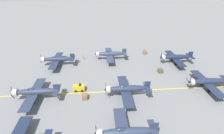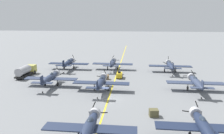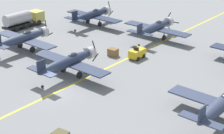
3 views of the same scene
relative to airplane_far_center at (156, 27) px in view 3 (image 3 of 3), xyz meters
The scene contains 10 objects.
ground_plane 23.88m from the airplane_far_center, 85.83° to the right, with size 400.00×400.00×0.00m, color slate.
taxiway_stripe 23.88m from the airplane_far_center, 85.83° to the right, with size 0.30×160.00×0.01m, color yellow.
airplane_far_center is the anchor object (origin of this frame).
airplane_mid_center 19.47m from the airplane_far_center, 91.16° to the right, with size 12.00×9.98×3.69m.
airplane_mid_right 26.14m from the airplane_far_center, 41.40° to the right, with size 12.00×9.98×3.65m.
airplane_far_left 13.23m from the airplane_far_center, behind, with size 12.00×9.98×3.74m.
airplane_mid_left 21.34m from the airplane_far_center, 125.27° to the right, with size 12.00×9.98×3.80m.
fuel_tanker 24.20m from the airplane_far_center, 156.13° to the right, with size 2.67×8.00×2.98m.
tow_tractor 9.32m from the airplane_far_center, 72.72° to the right, with size 1.57×2.60×1.79m.
supply_crate_by_tanker 10.46m from the airplane_far_center, 92.98° to the right, with size 1.35×1.12×1.12m, color brown.
Camera 3 is at (30.62, -26.28, 20.55)m, focal length 60.00 mm.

